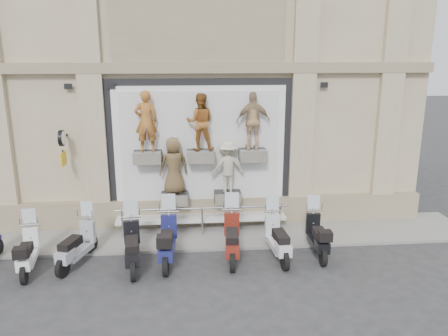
{
  "coord_description": "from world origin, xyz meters",
  "views": [
    {
      "loc": [
        -0.42,
        -9.95,
        5.22
      ],
      "look_at": [
        0.63,
        1.9,
        2.12
      ],
      "focal_mm": 35.0,
      "sensor_mm": 36.0,
      "label": 1
    }
  ],
  "objects": [
    {
      "name": "scooter_f",
      "position": [
        0.72,
        0.54,
        0.81
      ],
      "size": [
        0.77,
        2.04,
        1.62
      ],
      "primitive_type": null,
      "rotation": [
        0.0,
        0.0,
        -0.09
      ],
      "color": "maroon",
      "rests_on": "ground"
    },
    {
      "name": "scooter_e",
      "position": [
        -0.95,
        0.49,
        0.82
      ],
      "size": [
        0.66,
        2.04,
        1.64
      ],
      "primitive_type": null,
      "rotation": [
        0.0,
        0.0,
        -0.04
      ],
      "color": "navy",
      "rests_on": "ground"
    },
    {
      "name": "shop_vitrine",
      "position": [
        0.05,
        2.75,
        2.41
      ],
      "size": [
        5.6,
        0.83,
        4.3
      ],
      "color": "black",
      "rests_on": "ground"
    },
    {
      "name": "scooter_d",
      "position": [
        -1.83,
        0.29,
        0.79
      ],
      "size": [
        0.79,
        2.0,
        1.59
      ],
      "primitive_type": null,
      "rotation": [
        0.0,
        0.0,
        0.12
      ],
      "color": "black",
      "rests_on": "ground"
    },
    {
      "name": "scooter_g",
      "position": [
        1.92,
        0.48,
        0.77
      ],
      "size": [
        0.67,
        1.92,
        1.54
      ],
      "primitive_type": null,
      "rotation": [
        0.0,
        0.0,
        0.06
      ],
      "color": "silver",
      "rests_on": "ground"
    },
    {
      "name": "scooter_c",
      "position": [
        -3.24,
        0.55,
        0.75
      ],
      "size": [
        1.09,
        1.93,
        1.5
      ],
      "primitive_type": null,
      "rotation": [
        0.0,
        0.0,
        -0.32
      ],
      "color": "#9597A1",
      "rests_on": "ground"
    },
    {
      "name": "guard_rail",
      "position": [
        0.0,
        2.0,
        0.47
      ],
      "size": [
        5.06,
        0.1,
        0.93
      ],
      "primitive_type": null,
      "color": "#9EA0A5",
      "rests_on": "ground"
    },
    {
      "name": "building",
      "position": [
        0.0,
        7.0,
        6.0
      ],
      "size": [
        14.0,
        8.6,
        12.0
      ],
      "primitive_type": null,
      "color": "#BFAE8B",
      "rests_on": "ground"
    },
    {
      "name": "ground",
      "position": [
        0.0,
        0.0,
        0.0
      ],
      "size": [
        90.0,
        90.0,
        0.0
      ],
      "primitive_type": "plane",
      "color": "#2D2D2F",
      "rests_on": "ground"
    },
    {
      "name": "sidewalk",
      "position": [
        0.0,
        2.1,
        0.04
      ],
      "size": [
        16.0,
        2.2,
        0.08
      ],
      "primitive_type": "cube",
      "color": "gray",
      "rests_on": "ground"
    },
    {
      "name": "scooter_b",
      "position": [
        -4.37,
        0.3,
        0.72
      ],
      "size": [
        0.77,
        1.82,
        1.44
      ],
      "primitive_type": null,
      "rotation": [
        0.0,
        0.0,
        0.15
      ],
      "color": "white",
      "rests_on": "ground"
    },
    {
      "name": "clock_sign_bracket",
      "position": [
        -3.9,
        2.47,
        2.8
      ],
      "size": [
        0.1,
        0.8,
        1.02
      ],
      "color": "black",
      "rests_on": "ground"
    },
    {
      "name": "scooter_h",
      "position": [
        3.02,
        0.59,
        0.74
      ],
      "size": [
        0.63,
        1.86,
        1.49
      ],
      "primitive_type": null,
      "rotation": [
        0.0,
        0.0,
        -0.06
      ],
      "color": "black",
      "rests_on": "ground"
    }
  ]
}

